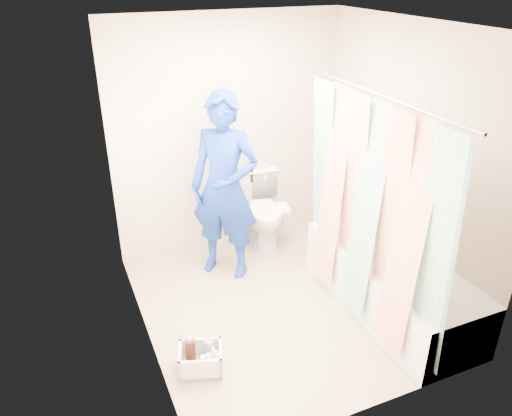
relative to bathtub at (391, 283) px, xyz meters
name	(u,v)px	position (x,y,z in m)	size (l,w,h in m)	color
floor	(282,304)	(-0.85, 0.43, -0.27)	(2.60, 2.60, 0.00)	gray
ceiling	(290,25)	(-0.85, 0.43, 2.13)	(2.40, 2.60, 0.02)	white
wall_back	(228,136)	(-0.85, 1.73, 0.93)	(2.40, 0.02, 2.40)	beige
wall_front	(383,264)	(-0.85, -0.88, 0.93)	(2.40, 0.02, 2.40)	beige
wall_left	(135,210)	(-2.05, 0.43, 0.93)	(0.02, 2.60, 2.40)	beige
wall_right	(406,161)	(0.35, 0.43, 0.93)	(0.02, 2.60, 2.40)	beige
bathtub	(391,283)	(0.00, 0.00, 0.00)	(0.70, 1.75, 0.50)	white
curtain_rod	(381,96)	(-0.33, 0.00, 1.68)	(0.02, 0.02, 1.90)	silver
shower_curtain	(368,213)	(-0.33, 0.00, 0.75)	(0.06, 1.75, 1.80)	white
toilet	(263,210)	(-0.55, 1.51, 0.13)	(0.44, 0.78, 0.79)	silver
tank_lid	(266,209)	(-0.58, 1.38, 0.20)	(0.49, 0.21, 0.04)	white
tank_internals	(255,170)	(-0.55, 1.72, 0.51)	(0.19, 0.08, 0.26)	black
plumber	(225,188)	(-1.11, 1.15, 0.64)	(0.66, 0.43, 1.81)	#0E0E8F
cleaning_caddy	(202,360)	(-1.76, -0.06, -0.18)	(0.39, 0.35, 0.25)	white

